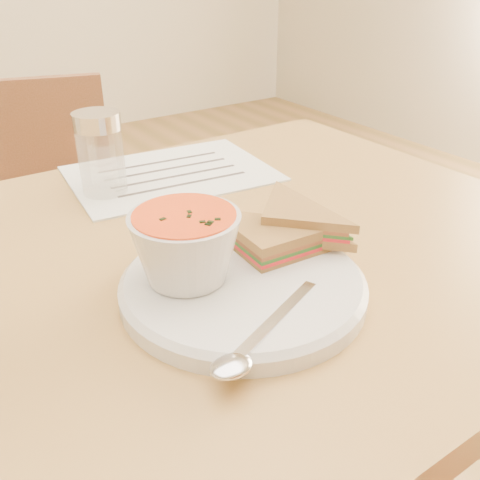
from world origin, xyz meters
TOP-DOWN VIEW (x-y plane):
  - dining_table at (0.00, 0.00)m, footprint 1.00×0.70m
  - chair_far at (-0.04, 0.55)m, footprint 0.45×0.45m
  - plate at (0.03, -0.11)m, footprint 0.25×0.25m
  - soup_bowl at (-0.02, -0.08)m, footprint 0.12×0.12m
  - sandwich_half_a at (0.04, -0.12)m, footprint 0.12×0.12m
  - sandwich_half_b at (0.07, -0.07)m, footprint 0.15×0.15m
  - spoon at (-0.01, -0.19)m, footprint 0.19×0.11m
  - paper_menu at (0.12, 0.23)m, footprint 0.32×0.25m
  - condiment_shaker at (0.01, 0.21)m, footprint 0.07×0.07m

SIDE VIEW (x-z plane):
  - dining_table at x=0.00m, z-range 0.00..0.75m
  - chair_far at x=-0.04m, z-range 0.00..0.83m
  - paper_menu at x=0.12m, z-range 0.75..0.75m
  - plate at x=0.03m, z-range 0.75..0.77m
  - spoon at x=-0.01m, z-range 0.77..0.78m
  - sandwich_half_a at x=0.04m, z-range 0.77..0.80m
  - sandwich_half_b at x=0.07m, z-range 0.78..0.81m
  - soup_bowl at x=-0.02m, z-range 0.77..0.84m
  - condiment_shaker at x=0.01m, z-range 0.75..0.87m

